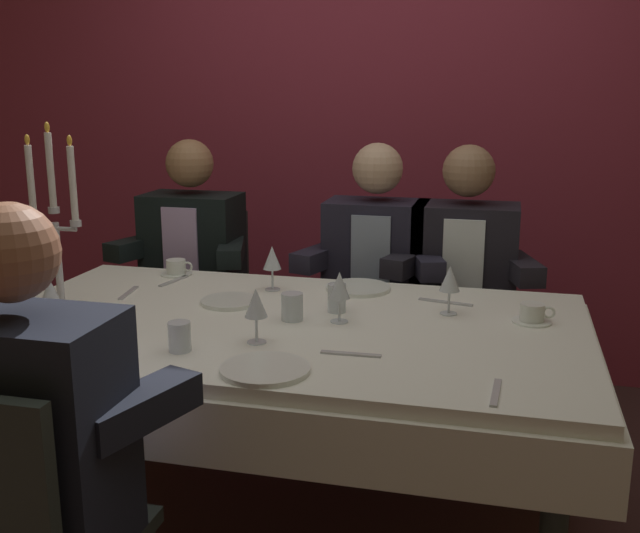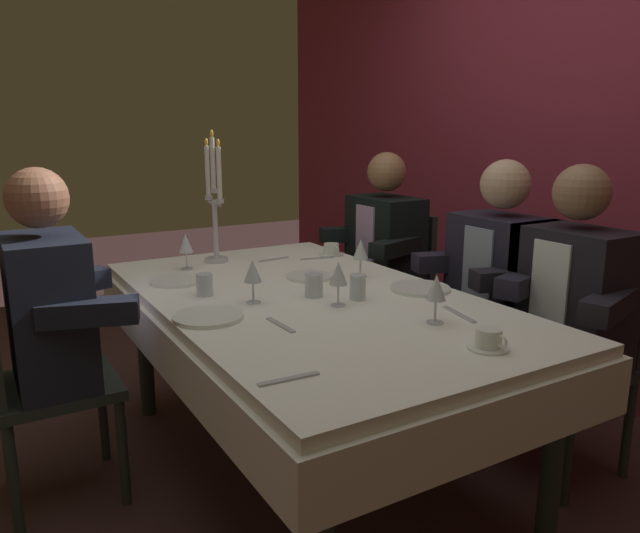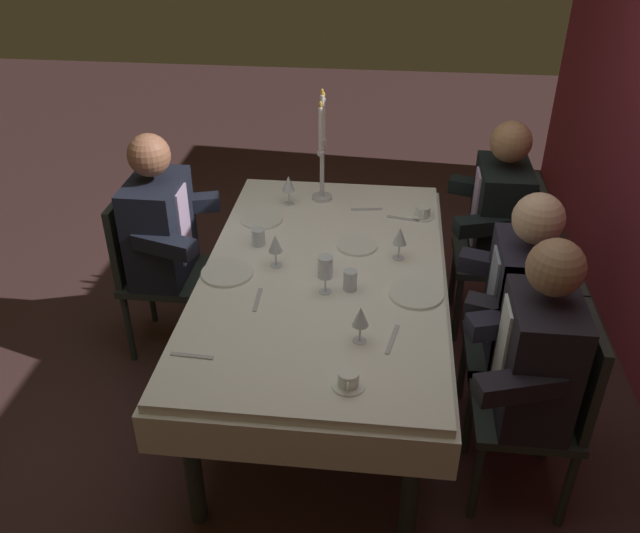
{
  "view_description": "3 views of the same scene",
  "coord_description": "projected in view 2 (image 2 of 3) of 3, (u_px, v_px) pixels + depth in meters",
  "views": [
    {
      "loc": [
        0.67,
        -2.19,
        1.47
      ],
      "look_at": [
        0.1,
        0.08,
        0.91
      ],
      "focal_mm": 42.31,
      "sensor_mm": 36.0,
      "label": 1
    },
    {
      "loc": [
        1.95,
        -1.1,
        1.37
      ],
      "look_at": [
        0.03,
        0.04,
        0.86
      ],
      "focal_mm": 34.0,
      "sensor_mm": 36.0,
      "label": 2
    },
    {
      "loc": [
        2.59,
        0.27,
        2.38
      ],
      "look_at": [
        0.16,
        0.0,
        0.86
      ],
      "focal_mm": 37.52,
      "sensor_mm": 36.0,
      "label": 3
    }
  ],
  "objects": [
    {
      "name": "spoon_0",
      "position": [
        281.0,
        325.0,
        1.97
      ],
      "size": [
        0.17,
        0.02,
        0.01
      ],
      "primitive_type": "cube",
      "rotation": [
        0.0,
        0.0,
        0.03
      ],
      "color": "#B7B7BC",
      "rests_on": "dining_table"
    },
    {
      "name": "fork_3",
      "position": [
        289.0,
        379.0,
        1.55
      ],
      "size": [
        0.03,
        0.17,
        0.01
      ],
      "primitive_type": "cube",
      "rotation": [
        0.0,
        0.0,
        1.52
      ],
      "color": "#B7B7BC",
      "rests_on": "dining_table"
    },
    {
      "name": "wine_glass_4",
      "position": [
        338.0,
        275.0,
        2.17
      ],
      "size": [
        0.07,
        0.07,
        0.16
      ],
      "color": "silver",
      "rests_on": "dining_table"
    },
    {
      "name": "candelabra",
      "position": [
        215.0,
        208.0,
        2.84
      ],
      "size": [
        0.19,
        0.11,
        0.62
      ],
      "color": "silver",
      "rests_on": "dining_table"
    },
    {
      "name": "coffee_cup_0",
      "position": [
        489.0,
        340.0,
        1.76
      ],
      "size": [
        0.13,
        0.12,
        0.06
      ],
      "color": "white",
      "rests_on": "dining_table"
    },
    {
      "name": "knife_2",
      "position": [
        459.0,
        314.0,
        2.08
      ],
      "size": [
        0.19,
        0.06,
        0.01
      ],
      "primitive_type": "cube",
      "rotation": [
        0.0,
        0.0,
        -0.2
      ],
      "color": "#B7B7BC",
      "rests_on": "dining_table"
    },
    {
      "name": "dinner_plate_2",
      "position": [
        177.0,
        281.0,
        2.52
      ],
      "size": [
        0.22,
        0.22,
        0.01
      ],
      "primitive_type": "cylinder",
      "color": "white",
      "rests_on": "dining_table"
    },
    {
      "name": "seated_diner_2",
      "position": [
        500.0,
        276.0,
        2.64
      ],
      "size": [
        0.63,
        0.48,
        1.24
      ],
      "color": "#272F2B",
      "rests_on": "ground_plane"
    },
    {
      "name": "wine_glass_3",
      "position": [
        186.0,
        244.0,
        2.72
      ],
      "size": [
        0.07,
        0.07,
        0.16
      ],
      "color": "silver",
      "rests_on": "dining_table"
    },
    {
      "name": "fork_1",
      "position": [
        274.0,
        259.0,
        2.94
      ],
      "size": [
        0.04,
        0.17,
        0.01
      ],
      "primitive_type": "cube",
      "rotation": [
        0.0,
        0.0,
        1.72
      ],
      "color": "#B7B7BC",
      "rests_on": "dining_table"
    },
    {
      "name": "wine_glass_2",
      "position": [
        361.0,
        250.0,
        2.59
      ],
      "size": [
        0.07,
        0.07,
        0.16
      ],
      "color": "silver",
      "rests_on": "dining_table"
    },
    {
      "name": "dinner_plate_1",
      "position": [
        208.0,
        317.0,
        2.04
      ],
      "size": [
        0.24,
        0.24,
        0.01
      ],
      "primitive_type": "cylinder",
      "color": "white",
      "rests_on": "dining_table"
    },
    {
      "name": "ground_plane",
      "position": [
        308.0,
        468.0,
        2.49
      ],
      "size": [
        12.0,
        12.0,
        0.0
      ],
      "primitive_type": "plane",
      "color": "#412828"
    },
    {
      "name": "dinner_plate_0",
      "position": [
        420.0,
        288.0,
        2.4
      ],
      "size": [
        0.24,
        0.24,
        0.01
      ],
      "primitive_type": "cylinder",
      "color": "white",
      "rests_on": "dining_table"
    },
    {
      "name": "water_tumbler_0",
      "position": [
        205.0,
        285.0,
        2.32
      ],
      "size": [
        0.06,
        0.06,
        0.08
      ],
      "primitive_type": "cylinder",
      "color": "silver",
      "rests_on": "dining_table"
    },
    {
      "name": "seated_diner_1",
      "position": [
        47.0,
        310.0,
        2.16
      ],
      "size": [
        0.63,
        0.48,
        1.24
      ],
      "color": "#272F2B",
      "rests_on": "ground_plane"
    },
    {
      "name": "back_wall",
      "position": [
        597.0,
        131.0,
        3.01
      ],
      "size": [
        6.0,
        0.12,
        2.7
      ],
      "primitive_type": "cube",
      "color": "#912D40",
      "rests_on": "ground_plane"
    },
    {
      "name": "coffee_cup_1",
      "position": [
        332.0,
        250.0,
        3.04
      ],
      "size": [
        0.13,
        0.12,
        0.06
      ],
      "color": "white",
      "rests_on": "dining_table"
    },
    {
      "name": "wine_glass_0",
      "position": [
        436.0,
        289.0,
        1.98
      ],
      "size": [
        0.07,
        0.07,
        0.16
      ],
      "color": "silver",
      "rests_on": "dining_table"
    },
    {
      "name": "dining_table",
      "position": [
        307.0,
        325.0,
        2.35
      ],
      "size": [
        1.94,
        1.14,
        0.74
      ],
      "color": "white",
      "rests_on": "ground_plane"
    },
    {
      "name": "spoon_4",
      "position": [
        317.0,
        258.0,
        2.96
      ],
      "size": [
        0.05,
        0.17,
        0.01
      ],
      "primitive_type": "cube",
      "rotation": [
        0.0,
        0.0,
        1.38
      ],
      "color": "#B7B7BC",
      "rests_on": "dining_table"
    },
    {
      "name": "water_tumbler_2",
      "position": [
        314.0,
        285.0,
        2.3
      ],
      "size": [
        0.07,
        0.07,
        0.09
      ],
      "primitive_type": "cylinder",
      "color": "silver",
      "rests_on": "dining_table"
    },
    {
      "name": "water_tumbler_1",
      "position": [
        358.0,
        287.0,
        2.26
      ],
      "size": [
        0.06,
        0.06,
        0.1
      ],
      "primitive_type": "cylinder",
      "color": "silver",
      "rests_on": "dining_table"
    },
    {
      "name": "seated_diner_3",
      "position": [
        573.0,
        296.0,
        2.33
      ],
      "size": [
        0.63,
        0.48,
        1.24
      ],
      "color": "#272F2B",
      "rests_on": "ground_plane"
    },
    {
      "name": "dinner_plate_3",
      "position": [
        310.0,
        276.0,
        2.59
      ],
      "size": [
        0.2,
        0.2,
        0.01
      ],
      "primitive_type": "cylinder",
      "color": "white",
      "rests_on": "dining_table"
    },
    {
      "name": "wine_glass_1",
      "position": [
        253.0,
        272.0,
        2.2
      ],
      "size": [
        0.07,
        0.07,
        0.16
      ],
      "color": "silver",
      "rests_on": "dining_table"
    },
    {
      "name": "seated_diner_0",
      "position": [
        386.0,
        245.0,
        3.34
      ],
      "size": [
        0.63,
        0.48,
        1.24
      ],
      "color": "#272F2B",
      "rests_on": "ground_plane"
    }
  ]
}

